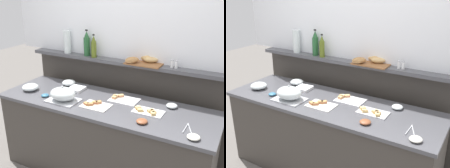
{
  "view_description": "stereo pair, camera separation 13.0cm",
  "coord_description": "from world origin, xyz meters",
  "views": [
    {
      "loc": [
        1.3,
        -2.24,
        2.07
      ],
      "look_at": [
        0.04,
        0.1,
        1.07
      ],
      "focal_mm": 43.63,
      "sensor_mm": 36.0,
      "label": 1
    },
    {
      "loc": [
        1.41,
        -2.18,
        2.07
      ],
      "look_at": [
        0.04,
        0.1,
        1.07
      ],
      "focal_mm": 43.63,
      "sensor_mm": 36.0,
      "label": 2
    }
  ],
  "objects": [
    {
      "name": "ground_plane",
      "position": [
        0.0,
        0.6,
        0.0
      ],
      "size": [
        12.0,
        12.0,
        0.0
      ],
      "primitive_type": "plane",
      "color": "slate"
    },
    {
      "name": "buffet_counter",
      "position": [
        0.0,
        0.0,
        0.45
      ],
      "size": [
        2.34,
        0.75,
        0.89
      ],
      "color": "#3D3833",
      "rests_on": "ground_plane"
    },
    {
      "name": "back_ledge_unit",
      "position": [
        0.0,
        0.55,
        0.64
      ],
      "size": [
        2.56,
        0.22,
        1.22
      ],
      "color": "#3D3833",
      "rests_on": "ground_plane"
    },
    {
      "name": "sandwich_platter_front",
      "position": [
        0.14,
        0.15,
        0.9
      ],
      "size": [
        0.3,
        0.21,
        0.04
      ],
      "color": "white",
      "rests_on": "buffet_counter"
    },
    {
      "name": "sandwich_platter_rear",
      "position": [
        0.49,
        0.0,
        0.9
      ],
      "size": [
        0.3,
        0.17,
        0.04
      ],
      "color": "silver",
      "rests_on": "buffet_counter"
    },
    {
      "name": "sandwich_platter_side",
      "position": [
        -0.04,
        -0.11,
        0.9
      ],
      "size": [
        0.29,
        0.2,
        0.04
      ],
      "color": "white",
      "rests_on": "buffet_counter"
    },
    {
      "name": "serving_cloche",
      "position": [
        -0.4,
        -0.17,
        0.96
      ],
      "size": [
        0.34,
        0.24,
        0.17
      ],
      "color": "#B7BABF",
      "rests_on": "buffet_counter"
    },
    {
      "name": "glass_bowl_large",
      "position": [
        -0.93,
        -0.1,
        0.92
      ],
      "size": [
        0.19,
        0.19,
        0.08
      ],
      "color": "silver",
      "rests_on": "buffet_counter"
    },
    {
      "name": "glass_bowl_medium",
      "position": [
        -0.64,
        0.25,
        0.92
      ],
      "size": [
        0.16,
        0.16,
        0.06
      ],
      "color": "silver",
      "rests_on": "buffet_counter"
    },
    {
      "name": "glass_bowl_small",
      "position": [
        0.66,
        0.21,
        0.91
      ],
      "size": [
        0.11,
        0.11,
        0.04
      ],
      "color": "silver",
      "rests_on": "buffet_counter"
    },
    {
      "name": "condiment_bowl_cream",
      "position": [
        0.98,
        -0.27,
        0.91
      ],
      "size": [
        0.11,
        0.11,
        0.04
      ],
      "primitive_type": "ellipsoid",
      "color": "silver",
      "rests_on": "buffet_counter"
    },
    {
      "name": "condiment_bowl_dark",
      "position": [
        0.52,
        -0.22,
        0.91
      ],
      "size": [
        0.1,
        0.1,
        0.04
      ],
      "primitive_type": "ellipsoid",
      "color": "brown",
      "rests_on": "buffet_counter"
    },
    {
      "name": "condiment_bowl_red",
      "position": [
        -0.65,
        -0.17,
        0.9
      ],
      "size": [
        0.08,
        0.08,
        0.03
      ],
      "primitive_type": "ellipsoid",
      "color": "teal",
      "rests_on": "buffet_counter"
    },
    {
      "name": "serving_tongs",
      "position": [
        0.9,
        -0.13,
        0.89
      ],
      "size": [
        0.08,
        0.19,
        0.01
      ],
      "color": "#B7BABF",
      "rests_on": "buffet_counter"
    },
    {
      "name": "napkin_stack",
      "position": [
        -0.46,
        0.15,
        0.91
      ],
      "size": [
        0.18,
        0.18,
        0.03
      ],
      "primitive_type": "cube",
      "rotation": [
        0.0,
        0.0,
        0.04
      ],
      "color": "white",
      "rests_on": "buffet_counter"
    },
    {
      "name": "wine_bottle_green",
      "position": [
        -0.51,
        0.48,
        1.37
      ],
      "size": [
        0.08,
        0.08,
        0.32
      ],
      "color": "#23562D",
      "rests_on": "back_ledge_unit"
    },
    {
      "name": "olive_oil_bottle",
      "position": [
        -0.39,
        0.45,
        1.35
      ],
      "size": [
        0.06,
        0.06,
        0.28
      ],
      "color": "#56661E",
      "rests_on": "back_ledge_unit"
    },
    {
      "name": "salt_shaker",
      "position": [
        0.56,
        0.47,
        1.27
      ],
      "size": [
        0.03,
        0.03,
        0.09
      ],
      "color": "white",
      "rests_on": "back_ledge_unit"
    },
    {
      "name": "pepper_shaker",
      "position": [
        0.6,
        0.47,
        1.27
      ],
      "size": [
        0.03,
        0.03,
        0.09
      ],
      "color": "white",
      "rests_on": "back_ledge_unit"
    },
    {
      "name": "bread_basket",
      "position": [
        0.24,
        0.49,
        1.26
      ],
      "size": [
        0.4,
        0.33,
        0.08
      ],
      "color": "brown",
      "rests_on": "back_ledge_unit"
    },
    {
      "name": "water_carafe",
      "position": [
        -0.8,
        0.47,
        1.37
      ],
      "size": [
        0.09,
        0.09,
        0.29
      ],
      "primitive_type": "cylinder",
      "color": "silver",
      "rests_on": "back_ledge_unit"
    }
  ]
}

